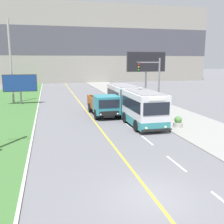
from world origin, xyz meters
TOP-DOWN VIEW (x-y plane):
  - ground_plane at (0.00, 0.00)m, footprint 300.00×300.00m
  - lane_marking_centre at (0.32, 1.45)m, footprint 2.88×140.00m
  - apartment_block_background at (0.00, 62.91)m, footprint 80.00×8.04m
  - city_bus at (3.96, 15.02)m, footprint 2.66×12.19m
  - dump_truck at (1.43, 16.68)m, footprint 2.52×6.83m
  - utility_pole_far at (-8.95, 28.18)m, footprint 1.80×0.28m
  - traffic_light_mast at (5.12, 12.79)m, footprint 2.28×0.32m
  - billboard_large at (9.42, 25.68)m, footprint 5.74×0.24m
  - billboard_small at (-7.84, 26.98)m, footprint 4.36×0.24m
  - planter_round_near at (6.68, 10.53)m, footprint 0.82×0.82m
  - planter_round_second at (6.85, 14.81)m, footprint 0.91×0.91m
  - planter_round_third at (6.85, 19.09)m, footprint 0.82×0.82m

SIDE VIEW (x-z plane):
  - ground_plane at x=0.00m, z-range 0.00..0.00m
  - lane_marking_centre at x=0.32m, z-range 0.00..0.01m
  - planter_round_near at x=6.68m, z-range 0.02..1.00m
  - planter_round_third at x=6.85m, z-range 0.02..1.02m
  - planter_round_second at x=6.85m, z-range 0.01..1.06m
  - dump_truck at x=1.43m, z-range 0.02..2.35m
  - city_bus at x=3.96m, z-range 0.02..3.18m
  - billboard_small at x=-7.84m, z-range 0.77..4.77m
  - traffic_light_mast at x=5.12m, z-range 0.82..6.86m
  - billboard_large at x=9.42m, z-range 1.88..8.88m
  - utility_pole_far at x=-8.95m, z-range 0.06..11.26m
  - apartment_block_background at x=0.00m, z-range 0.00..20.21m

